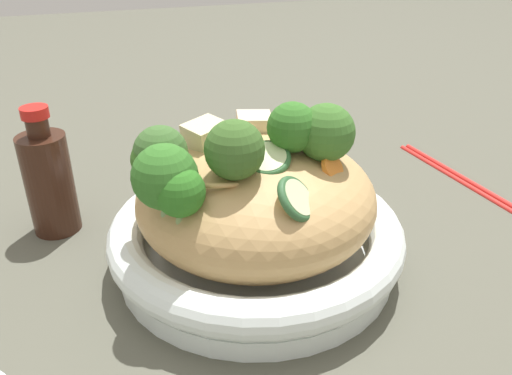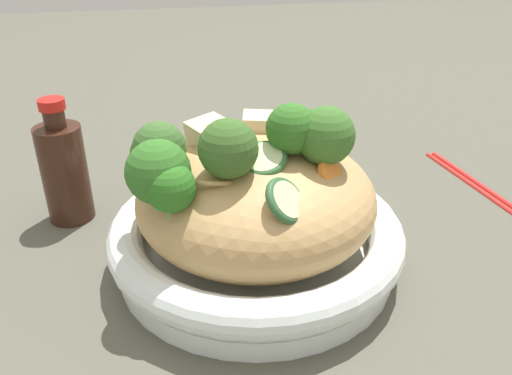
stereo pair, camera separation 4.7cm
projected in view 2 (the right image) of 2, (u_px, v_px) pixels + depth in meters
ground_plane at (256, 261)px, 0.51m from camera, size 3.00×3.00×0.00m
serving_bowl at (256, 238)px, 0.50m from camera, size 0.28×0.28×0.05m
noodle_heap at (256, 197)px, 0.48m from camera, size 0.22×0.22×0.10m
broccoli_florets at (218, 153)px, 0.42m from camera, size 0.11×0.21×0.08m
carrot_coins at (282, 151)px, 0.48m from camera, size 0.14×0.18×0.03m
zucchini_slices at (271, 180)px, 0.41m from camera, size 0.10×0.06×0.04m
chicken_chunks at (218, 143)px, 0.47m from camera, size 0.11×0.13×0.04m
soy_sauce_bottle at (64, 170)px, 0.56m from camera, size 0.05×0.05×0.14m
chopsticks_pair at (489, 191)px, 0.63m from camera, size 0.24×0.04×0.01m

